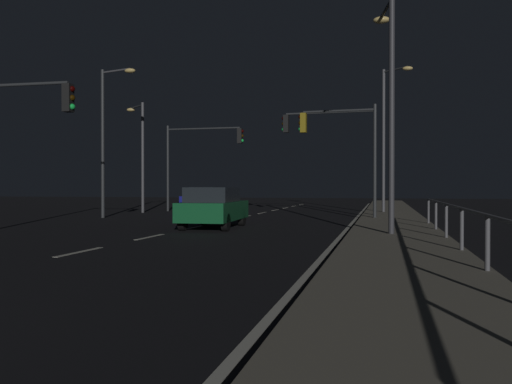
# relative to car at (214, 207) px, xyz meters

# --- Properties ---
(ground_plane) EXTENTS (112.00, 112.00, 0.00)m
(ground_plane) POSITION_rel_car_xyz_m (-0.83, 0.56, -0.82)
(ground_plane) COLOR black
(ground_plane) RESTS_ON ground
(sidewalk_right) EXTENTS (2.98, 77.00, 0.14)m
(sidewalk_right) POSITION_rel_car_xyz_m (6.75, 0.56, -0.75)
(sidewalk_right) COLOR gray
(sidewalk_right) RESTS_ON ground
(lane_markings_center) EXTENTS (0.14, 50.00, 0.01)m
(lane_markings_center) POSITION_rel_car_xyz_m (-0.83, 4.06, -0.82)
(lane_markings_center) COLOR silver
(lane_markings_center) RESTS_ON ground
(lane_edge_line) EXTENTS (0.14, 53.00, 0.01)m
(lane_edge_line) POSITION_rel_car_xyz_m (5.01, 5.56, -0.82)
(lane_edge_line) COLOR silver
(lane_edge_line) RESTS_ON ground
(car) EXTENTS (2.06, 4.49, 1.57)m
(car) POSITION_rel_car_xyz_m (0.00, 0.00, 0.00)
(car) COLOR #14592D
(car) RESTS_ON ground
(car_oncoming) EXTENTS (1.94, 4.45, 1.57)m
(car_oncoming) POSITION_rel_car_xyz_m (-4.62, 12.71, 0.00)
(car_oncoming) COLOR navy
(car_oncoming) RESTS_ON ground
(traffic_light_near_left) EXTENTS (3.74, 0.41, 5.35)m
(traffic_light_near_left) POSITION_rel_car_xyz_m (4.36, 6.25, 3.08)
(traffic_light_near_left) COLOR #2D3033
(traffic_light_near_left) RESTS_ON sidewalk_right
(traffic_light_mid_right) EXTENTS (5.22, 0.34, 5.59)m
(traffic_light_mid_right) POSITION_rel_car_xyz_m (-5.17, 13.06, 3.18)
(traffic_light_mid_right) COLOR #2D3033
(traffic_light_mid_right) RESTS_ON ground
(traffic_light_overhead_east) EXTENTS (5.04, 0.50, 5.65)m
(traffic_light_overhead_east) POSITION_rel_car_xyz_m (3.76, 8.89, 3.35)
(traffic_light_overhead_east) COLOR #2D3033
(traffic_light_overhead_east) RESTS_ON sidewalk_right
(traffic_light_far_left) EXTENTS (3.63, 0.35, 5.38)m
(traffic_light_far_left) POSITION_rel_car_xyz_m (-5.85, -3.44, 2.96)
(traffic_light_far_left) COLOR #4C4C51
(traffic_light_far_left) RESTS_ON ground
(street_lamp_across_street) EXTENTS (0.69, 1.98, 7.38)m
(street_lamp_across_street) POSITION_rel_car_xyz_m (6.53, -2.23, 3.76)
(street_lamp_across_street) COLOR #38383D
(street_lamp_across_street) RESTS_ON sidewalk_right
(street_lamp_median) EXTENTS (1.71, 1.36, 6.79)m
(street_lamp_median) POSITION_rel_car_xyz_m (-8.36, 11.00, 3.30)
(street_lamp_median) COLOR #4C4C51
(street_lamp_median) RESTS_ON ground
(street_lamp_far_end) EXTENTS (2.17, 0.78, 7.61)m
(street_lamp_far_end) POSITION_rel_car_xyz_m (-7.38, 5.20, 3.75)
(street_lamp_far_end) COLOR #2D3033
(street_lamp_far_end) RESTS_ON ground
(street_lamp_mid_block) EXTENTS (1.65, 1.42, 8.25)m
(street_lamp_mid_block) POSITION_rel_car_xyz_m (6.56, 12.10, 4.21)
(street_lamp_mid_block) COLOR #4C4C51
(street_lamp_mid_block) RESTS_ON sidewalk_right
(barrier_fence) EXTENTS (0.09, 21.75, 0.98)m
(barrier_fence) POSITION_rel_car_xyz_m (8.09, -8.11, 0.06)
(barrier_fence) COLOR #59595E
(barrier_fence) RESTS_ON sidewalk_right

